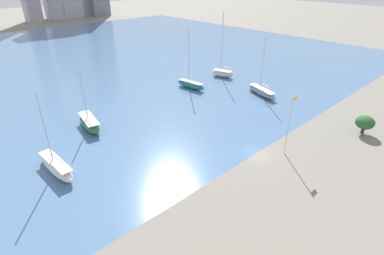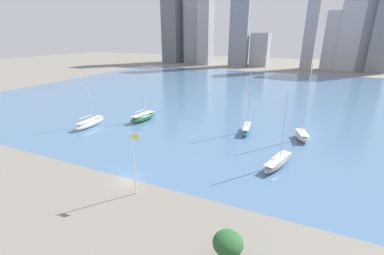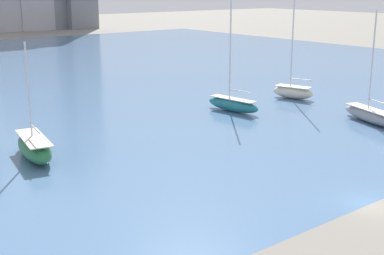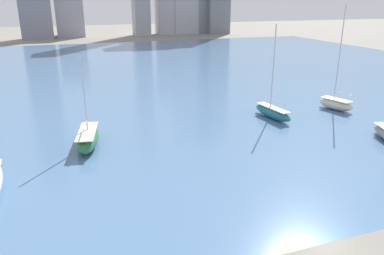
# 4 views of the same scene
# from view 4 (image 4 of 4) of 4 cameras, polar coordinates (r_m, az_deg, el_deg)

# --- Properties ---
(ground_plane) EXTENTS (500.00, 500.00, 0.00)m
(ground_plane) POSITION_cam_4_polar(r_m,az_deg,el_deg) (30.84, 19.38, -16.41)
(ground_plane) COLOR gray
(harbor_water) EXTENTS (180.00, 140.00, 0.00)m
(harbor_water) POSITION_cam_4_polar(r_m,az_deg,el_deg) (92.25, -8.28, 8.09)
(harbor_water) COLOR #4C7099
(harbor_water) RESTS_ON ground_plane
(sailboat_cream) EXTENTS (3.90, 6.43, 16.53)m
(sailboat_cream) POSITION_cam_4_polar(r_m,az_deg,el_deg) (65.66, 21.07, 3.47)
(sailboat_cream) COLOR beige
(sailboat_cream) RESTS_ON harbor_water
(sailboat_green) EXTENTS (4.07, 9.05, 10.76)m
(sailboat_green) POSITION_cam_4_polar(r_m,az_deg,el_deg) (47.71, -15.60, -1.58)
(sailboat_green) COLOR #236B3D
(sailboat_green) RESTS_ON harbor_water
(sailboat_teal) EXTENTS (2.71, 8.25, 13.90)m
(sailboat_teal) POSITION_cam_4_polar(r_m,az_deg,el_deg) (58.22, 12.18, 2.35)
(sailboat_teal) COLOR #1E757F
(sailboat_teal) RESTS_ON harbor_water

